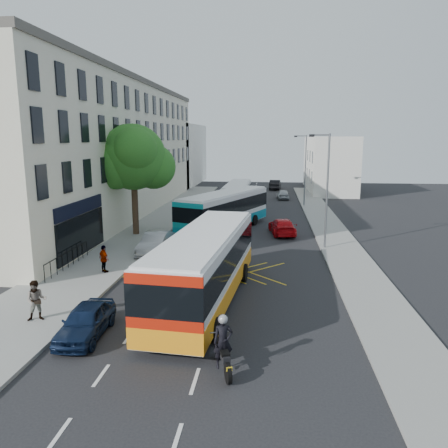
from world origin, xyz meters
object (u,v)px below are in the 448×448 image
(parked_car_silver, at_px, (156,243))
(distant_car_silver, at_px, (283,194))
(bus_mid, at_px, (225,210))
(parked_car_blue, at_px, (86,321))
(distant_car_grey, at_px, (242,191))
(street_tree, at_px, (133,158))
(lamp_near, at_px, (326,185))
(pedestrian_far, at_px, (104,259))
(motorbike, at_px, (223,345))
(distant_car_dark, at_px, (275,185))
(lamp_far, at_px, (304,166))
(bus_far, at_px, (237,195))
(red_hatchback, at_px, (282,226))
(pedestrian_near, at_px, (36,301))
(bus_near, at_px, (205,265))

(parked_car_silver, height_order, distant_car_silver, parked_car_silver)
(bus_mid, distance_m, parked_car_blue, 21.33)
(distant_car_grey, bearing_deg, parked_car_silver, -92.37)
(street_tree, bearing_deg, lamp_near, -11.40)
(street_tree, relative_size, lamp_near, 1.10)
(pedestrian_far, bearing_deg, motorbike, 168.37)
(parked_car_blue, distance_m, parked_car_silver, 12.86)
(motorbike, xyz_separation_m, distant_car_dark, (2.25, 54.04, -0.23))
(lamp_far, bearing_deg, bus_far, -160.02)
(distant_car_dark, bearing_deg, bus_mid, 85.83)
(lamp_near, xyz_separation_m, red_hatchback, (-2.81, 4.70, -3.96))
(parked_car_blue, relative_size, pedestrian_far, 2.38)
(distant_car_grey, relative_size, distant_car_silver, 1.17)
(lamp_far, xyz_separation_m, distant_car_grey, (-7.74, 9.37, -4.02))
(street_tree, relative_size, red_hatchback, 1.94)
(parked_car_silver, xyz_separation_m, red_hatchback, (8.81, 7.07, -0.08))
(pedestrian_far, bearing_deg, red_hatchback, -91.85)
(lamp_near, bearing_deg, pedestrian_near, -133.90)
(red_hatchback, bearing_deg, lamp_near, 113.03)
(pedestrian_far, bearing_deg, pedestrian_near, 126.68)
(parked_car_blue, height_order, pedestrian_near, pedestrian_near)
(lamp_far, bearing_deg, bus_near, -102.58)
(street_tree, relative_size, motorbike, 3.94)
(parked_car_blue, xyz_separation_m, distant_car_silver, (8.93, 41.21, -0.03))
(pedestrian_near, bearing_deg, distant_car_dark, 56.76)
(street_tree, bearing_deg, parked_car_blue, -78.78)
(motorbike, xyz_separation_m, pedestrian_far, (-8.02, 9.90, -0.01))
(lamp_near, bearing_deg, street_tree, 168.60)
(distant_car_dark, bearing_deg, bus_far, 81.56)
(parked_car_blue, distance_m, distant_car_grey, 44.72)
(distant_car_grey, bearing_deg, street_tree, -100.17)
(street_tree, xyz_separation_m, lamp_near, (14.71, -2.97, -1.68))
(bus_mid, relative_size, red_hatchback, 2.63)
(motorbike, xyz_separation_m, distant_car_grey, (-2.39, 46.63, -0.37))
(lamp_far, bearing_deg, pedestrian_far, -116.04)
(street_tree, distance_m, motorbike, 22.92)
(motorbike, bearing_deg, distant_car_silver, 67.23)
(distant_car_grey, xyz_separation_m, distant_car_dark, (4.64, 7.41, 0.14))
(lamp_near, xyz_separation_m, parked_car_silver, (-11.62, -2.37, -3.88))
(red_hatchback, bearing_deg, distant_car_silver, -99.57)
(motorbike, height_order, pedestrian_far, motorbike)
(lamp_near, xyz_separation_m, distant_car_grey, (-7.74, 29.37, -4.02))
(parked_car_silver, distance_m, distant_car_grey, 31.98)
(parked_car_silver, bearing_deg, pedestrian_near, -97.45)
(lamp_far, height_order, distant_car_dark, lamp_far)
(parked_car_blue, relative_size, distant_car_silver, 1.04)
(motorbike, xyz_separation_m, red_hatchback, (2.54, 21.96, -0.31))
(bus_mid, height_order, bus_far, bus_mid)
(parked_car_silver, bearing_deg, motorbike, -64.71)
(parked_car_blue, xyz_separation_m, distant_car_dark, (8.00, 52.00, 0.08))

